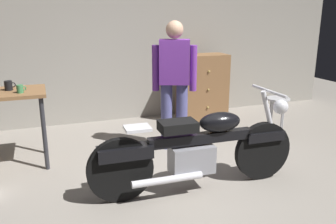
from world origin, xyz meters
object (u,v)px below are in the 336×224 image
object	(u,v)px
shop_stool	(277,108)
wooden_dresser	(202,87)
mug_black_matte	(9,86)
mug_green_speckled	(20,89)
motorcycle	(198,148)
person_standing	(174,80)

from	to	relation	value
shop_stool	wooden_dresser	distance (m)	1.49
shop_stool	mug_black_matte	bearing A→B (deg)	171.97
wooden_dresser	mug_green_speckled	xyz separation A→B (m)	(-2.78, -1.14, 0.40)
shop_stool	motorcycle	bearing A→B (deg)	-151.51
mug_green_speckled	shop_stool	bearing A→B (deg)	-5.03
motorcycle	wooden_dresser	bearing A→B (deg)	65.63
person_standing	wooden_dresser	size ratio (longest dim) A/B	1.52
motorcycle	mug_black_matte	xyz separation A→B (m)	(-1.78, 1.34, 0.51)
shop_stool	wooden_dresser	size ratio (longest dim) A/B	0.58
person_standing	mug_black_matte	world-z (taller)	person_standing
wooden_dresser	mug_black_matte	xyz separation A→B (m)	(-2.91, -0.94, 0.41)
mug_black_matte	mug_green_speckled	xyz separation A→B (m)	(0.13, -0.19, -0.01)
wooden_dresser	mug_black_matte	bearing A→B (deg)	-162.00
shop_stool	wooden_dresser	bearing A→B (deg)	108.05
wooden_dresser	mug_black_matte	size ratio (longest dim) A/B	8.97
motorcycle	mug_black_matte	world-z (taller)	mug_black_matte
mug_black_matte	shop_stool	bearing A→B (deg)	-8.03
motorcycle	wooden_dresser	distance (m)	2.55
person_standing	mug_black_matte	distance (m)	1.97
shop_stool	wooden_dresser	xyz separation A→B (m)	(-0.46, 1.42, 0.05)
person_standing	mug_green_speckled	xyz separation A→B (m)	(-1.83, -0.01, 0.02)
motorcycle	mug_black_matte	size ratio (longest dim) A/B	17.88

